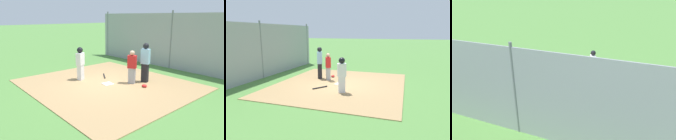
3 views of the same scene
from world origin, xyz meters
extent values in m
plane|color=#51843D|center=(0.00, 0.00, 0.00)|extent=(140.00, 140.00, 0.00)
cube|color=#A88456|center=(0.00, 0.00, 0.01)|extent=(7.20, 6.40, 0.03)
cube|color=white|center=(0.00, 0.00, 0.04)|extent=(0.49, 0.49, 0.02)
cube|color=#9E9EA3|center=(-0.65, -0.90, 0.39)|extent=(0.37, 0.34, 0.72)
cube|color=red|center=(-0.65, -0.90, 1.04)|extent=(0.46, 0.41, 0.57)
sphere|color=tan|center=(-0.65, -0.90, 1.44)|extent=(0.23, 0.23, 0.23)
cube|color=black|center=(-0.89, -1.52, 0.46)|extent=(0.35, 0.30, 0.87)
cube|color=#8CC1E0|center=(-0.89, -1.52, 1.24)|extent=(0.44, 0.36, 0.69)
sphere|color=black|center=(-0.89, -1.52, 1.72)|extent=(0.27, 0.27, 0.27)
cube|color=silver|center=(1.37, 0.55, 0.40)|extent=(0.33, 0.36, 0.73)
cube|color=white|center=(1.37, 0.55, 1.05)|extent=(0.40, 0.45, 0.58)
sphere|color=tan|center=(1.37, 0.55, 1.46)|extent=(0.23, 0.23, 0.23)
sphere|color=black|center=(1.37, 0.55, 1.48)|extent=(0.28, 0.28, 0.28)
cylinder|color=black|center=(1.05, -0.66, 0.06)|extent=(0.71, 0.51, 0.06)
ellipsoid|color=red|center=(-1.40, -0.90, 0.09)|extent=(0.24, 0.20, 0.12)
cube|color=#93999E|center=(0.00, -4.84, 1.60)|extent=(12.00, 0.05, 3.20)
cylinder|color=slate|center=(-5.70, -4.84, 1.68)|extent=(0.10, 0.10, 3.35)
cylinder|color=slate|center=(0.00, -4.84, 1.68)|extent=(0.10, 0.10, 3.35)
cube|color=#235B38|center=(-3.47, -9.44, 0.44)|extent=(4.32, 2.01, 0.64)
cube|color=#1E4E2F|center=(-3.32, -9.45, 1.04)|extent=(2.42, 1.73, 0.56)
cylinder|color=black|center=(-4.90, -10.19, 0.34)|extent=(0.61, 0.22, 0.60)
cylinder|color=black|center=(-4.77, -8.49, 0.34)|extent=(0.61, 0.22, 0.60)
cylinder|color=black|center=(-2.05, -8.70, 0.34)|extent=(0.61, 0.22, 0.60)
camera|label=1|loc=(-7.10, 5.95, 3.05)|focal=34.20mm
camera|label=2|loc=(9.67, 3.22, 2.71)|focal=32.28mm
camera|label=3|loc=(3.68, -9.86, 5.02)|focal=32.98mm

